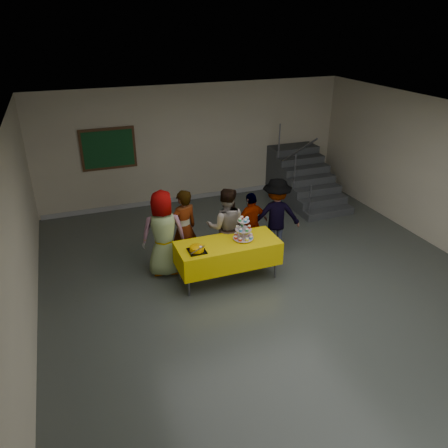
% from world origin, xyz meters
% --- Properties ---
extents(room_shell, '(10.00, 10.04, 3.02)m').
position_xyz_m(room_shell, '(0.00, 0.02, 2.13)').
color(room_shell, '#4C514C').
rests_on(room_shell, ground).
extents(bake_table, '(1.88, 0.78, 0.77)m').
position_xyz_m(bake_table, '(-0.64, 0.98, 0.56)').
color(bake_table, '#595960').
rests_on(bake_table, ground).
extents(cupcake_stand, '(0.38, 0.38, 0.44)m').
position_xyz_m(cupcake_stand, '(-0.34, 1.00, 0.94)').
color(cupcake_stand, silver).
rests_on(cupcake_stand, bake_table).
extents(bear_cake, '(0.32, 0.36, 0.12)m').
position_xyz_m(bear_cake, '(-1.27, 0.86, 0.83)').
color(bear_cake, black).
rests_on(bear_cake, bake_table).
extents(schoolchild_a, '(0.89, 0.66, 1.67)m').
position_xyz_m(schoolchild_a, '(-1.68, 1.60, 0.84)').
color(schoolchild_a, slate).
rests_on(schoolchild_a, ground).
extents(schoolchild_b, '(0.66, 0.53, 1.57)m').
position_xyz_m(schoolchild_b, '(-1.25, 1.78, 0.79)').
color(schoolchild_b, slate).
rests_on(schoolchild_b, ground).
extents(schoolchild_c, '(0.92, 0.82, 1.58)m').
position_xyz_m(schoolchild_c, '(-0.46, 1.55, 0.79)').
color(schoolchild_c, slate).
rests_on(schoolchild_c, ground).
extents(schoolchild_d, '(0.84, 0.50, 1.35)m').
position_xyz_m(schoolchild_d, '(0.14, 1.71, 0.67)').
color(schoolchild_d, slate).
rests_on(schoolchild_d, ground).
extents(schoolchild_e, '(1.14, 0.85, 1.58)m').
position_xyz_m(schoolchild_e, '(0.69, 1.70, 0.79)').
color(schoolchild_e, slate).
rests_on(schoolchild_e, ground).
extents(staircase, '(1.30, 2.40, 2.04)m').
position_xyz_m(staircase, '(2.70, 4.13, 0.49)').
color(staircase, '#424447').
rests_on(staircase, ground).
extents(noticeboard, '(1.30, 0.05, 1.00)m').
position_xyz_m(noticeboard, '(-2.18, 4.96, 1.60)').
color(noticeboard, '#472B16').
rests_on(noticeboard, ground).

